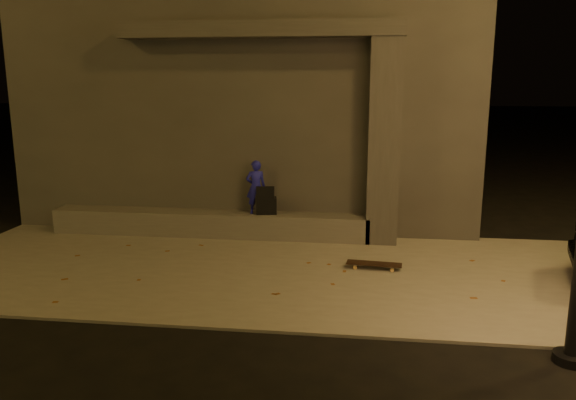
# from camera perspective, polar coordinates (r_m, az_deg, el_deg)

# --- Properties ---
(ground) EXTENTS (120.00, 120.00, 0.00)m
(ground) POSITION_cam_1_polar(r_m,az_deg,el_deg) (7.02, -4.02, -12.56)
(ground) COLOR black
(ground) RESTS_ON ground
(sidewalk) EXTENTS (11.00, 4.40, 0.04)m
(sidewalk) POSITION_cam_1_polar(r_m,az_deg,el_deg) (8.84, -1.45, -7.08)
(sidewalk) COLOR slate
(sidewalk) RESTS_ON ground
(building) EXTENTS (9.00, 5.10, 5.22)m
(building) POSITION_cam_1_polar(r_m,az_deg,el_deg) (12.95, -2.86, 10.71)
(building) COLOR #3D3A37
(building) RESTS_ON ground
(ledge) EXTENTS (6.00, 0.55, 0.45)m
(ledge) POSITION_cam_1_polar(r_m,az_deg,el_deg) (10.71, -7.97, -2.37)
(ledge) COLOR #595650
(ledge) RESTS_ON sidewalk
(column) EXTENTS (0.55, 0.55, 3.60)m
(column) POSITION_cam_1_polar(r_m,az_deg,el_deg) (10.06, 9.71, 5.76)
(column) COLOR #3D3A37
(column) RESTS_ON sidewalk
(canopy) EXTENTS (5.00, 0.70, 0.28)m
(canopy) POSITION_cam_1_polar(r_m,az_deg,el_deg) (10.24, -2.85, 16.90)
(canopy) COLOR #3D3A37
(canopy) RESTS_ON column
(skateboarder) EXTENTS (0.42, 0.33, 1.00)m
(skateboarder) POSITION_cam_1_polar(r_m,az_deg,el_deg) (10.36, -3.29, 1.32)
(skateboarder) COLOR #1819A2
(skateboarder) RESTS_ON ledge
(backpack) EXTENTS (0.41, 0.31, 0.53)m
(backpack) POSITION_cam_1_polar(r_m,az_deg,el_deg) (10.39, -2.22, -0.41)
(backpack) COLOR black
(backpack) RESTS_ON ledge
(skateboard) EXTENTS (0.87, 0.30, 0.09)m
(skateboard) POSITION_cam_1_polar(r_m,az_deg,el_deg) (8.88, 8.74, -6.46)
(skateboard) COLOR black
(skateboard) RESTS_ON sidewalk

